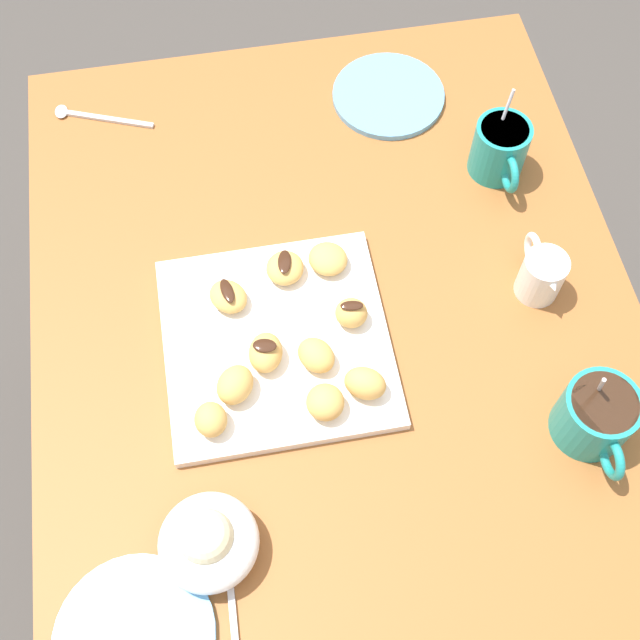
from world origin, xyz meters
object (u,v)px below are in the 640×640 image
at_px(pastry_plate_square, 277,342).
at_px(beignet_3, 211,420).
at_px(beignet_7, 365,383).
at_px(beignet_4, 329,259).
at_px(saucer_sky_right, 388,95).
at_px(beignet_8, 285,268).
at_px(coffee_mug_teal_left, 500,148).
at_px(beignet_1, 235,385).
at_px(beignet_0, 316,355).
at_px(saucer_sky_left, 135,637).
at_px(cream_pitcher_white, 542,274).
at_px(beignet_6, 325,402).
at_px(beignet_9, 351,313).
at_px(beignet_5, 266,353).
at_px(ice_cream_bowl, 208,541).
at_px(coffee_mug_teal_right, 596,416).
at_px(dining_table, 336,357).
at_px(beignet_2, 228,297).

relative_size(pastry_plate_square, beignet_3, 6.52).
bearing_deg(beignet_7, beignet_4, -176.96).
distance_m(saucer_sky_right, beignet_8, 0.37).
bearing_deg(beignet_7, coffee_mug_teal_left, 140.72).
height_order(coffee_mug_teal_left, beignet_1, coffee_mug_teal_left).
height_order(saucer_sky_right, beignet_0, beignet_0).
relative_size(coffee_mug_teal_left, saucer_sky_left, 0.73).
height_order(cream_pitcher_white, beignet_8, cream_pitcher_white).
height_order(coffee_mug_teal_left, beignet_8, coffee_mug_teal_left).
distance_m(coffee_mug_teal_left, beignet_4, 0.31).
bearing_deg(beignet_6, beignet_4, 168.24).
xyz_separation_m(pastry_plate_square, beignet_9, (-0.01, 0.10, 0.03)).
xyz_separation_m(pastry_plate_square, beignet_5, (0.03, -0.02, 0.03)).
distance_m(ice_cream_bowl, beignet_5, 0.25).
xyz_separation_m(beignet_3, beignet_6, (0.00, 0.14, 0.00)).
xyz_separation_m(beignet_1, beignet_5, (-0.04, 0.04, -0.00)).
bearing_deg(beignet_6, coffee_mug_teal_right, 76.06).
bearing_deg(dining_table, beignet_4, 178.43).
distance_m(beignet_2, beignet_9, 0.17).
distance_m(beignet_7, beignet_8, 0.20).
distance_m(beignet_1, beignet_4, 0.23).
height_order(cream_pitcher_white, beignet_5, cream_pitcher_white).
bearing_deg(cream_pitcher_white, coffee_mug_teal_left, 179.48).
height_order(saucer_sky_left, beignet_6, beignet_6).
distance_m(beignet_4, beignet_9, 0.09).
distance_m(beignet_1, beignet_6, 0.12).
bearing_deg(saucer_sky_right, pastry_plate_square, -30.74).
relative_size(dining_table, pastry_plate_square, 3.54).
bearing_deg(beignet_1, beignet_2, 176.92).
height_order(pastry_plate_square, cream_pitcher_white, cream_pitcher_white).
relative_size(ice_cream_bowl, beignet_2, 2.12).
xyz_separation_m(pastry_plate_square, saucer_sky_left, (0.34, -0.21, -0.00)).
relative_size(beignet_4, beignet_8, 1.03).
relative_size(coffee_mug_teal_right, beignet_4, 2.39).
distance_m(beignet_6, beignet_8, 0.21).
bearing_deg(saucer_sky_right, beignet_7, -15.81).
xyz_separation_m(coffee_mug_teal_right, beignet_6, (-0.08, -0.32, -0.01)).
xyz_separation_m(dining_table, beignet_3, (0.13, -0.18, 0.16)).
bearing_deg(beignet_6, beignet_8, -174.75).
distance_m(beignet_5, beignet_9, 0.13).
xyz_separation_m(beignet_4, beignet_5, (0.13, -0.11, 0.00)).
bearing_deg(beignet_0, dining_table, 148.62).
height_order(coffee_mug_teal_left, beignet_9, coffee_mug_teal_left).
height_order(dining_table, saucer_sky_right, saucer_sky_right).
height_order(pastry_plate_square, beignet_9, beignet_9).
height_order(beignet_0, beignet_8, beignet_0).
bearing_deg(beignet_4, beignet_2, -76.19).
height_order(dining_table, ice_cream_bowl, ice_cream_bowl).
height_order(coffee_mug_teal_right, ice_cream_bowl, coffee_mug_teal_right).
distance_m(pastry_plate_square, beignet_6, 0.12).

